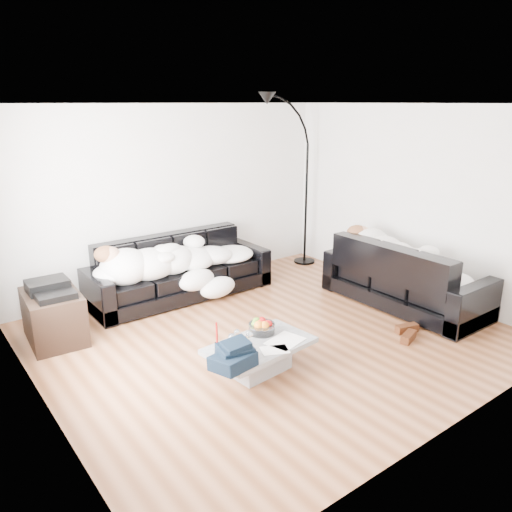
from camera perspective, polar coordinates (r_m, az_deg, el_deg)
ground at (r=5.92m, az=1.77°, el=-9.04°), size 5.00×5.00×0.00m
wall_back at (r=7.32m, az=-9.30°, el=6.62°), size 5.00×0.02×2.60m
wall_left at (r=4.41m, az=-24.30°, el=-1.76°), size 0.02×4.50×2.60m
wall_right at (r=7.27m, az=17.52°, el=5.98°), size 0.02×4.50×2.60m
ceiling at (r=5.31m, az=2.04°, el=17.01°), size 5.00×5.00×0.00m
sofa_back at (r=7.00m, az=-8.68°, el=-1.32°), size 2.55×0.88×0.83m
sofa_right at (r=6.90m, az=16.71°, el=-1.96°), size 0.93×2.16×0.88m
sleeper_back at (r=6.89m, az=-8.56°, el=0.30°), size 2.16×0.74×0.43m
sleeper_right at (r=6.84m, az=16.86°, el=-0.30°), size 0.78×1.86×0.45m
teal_cushion at (r=7.17m, az=12.35°, el=1.45°), size 0.42×0.38×0.20m
coffee_table at (r=5.12m, az=0.43°, el=-11.51°), size 1.13×0.73×0.31m
fruit_bowl at (r=5.23m, az=0.66°, el=-7.94°), size 0.29×0.29×0.17m
wine_glass_a at (r=5.02m, az=-2.19°, el=-9.19°), size 0.07×0.07×0.15m
wine_glass_b at (r=4.87m, az=-2.78°, el=-9.85°), size 0.09×0.09×0.18m
wine_glass_c at (r=4.93m, az=-0.80°, el=-9.49°), size 0.09×0.09×0.18m
candle_left at (r=4.96m, az=-4.47°, el=-9.19°), size 0.05×0.05×0.21m
candle_right at (r=4.99m, az=-4.52°, el=-8.87°), size 0.06×0.06×0.24m
newspaper_a at (r=5.10m, az=3.35°, el=-9.64°), size 0.43×0.36×0.01m
newspaper_b at (r=4.92m, az=2.15°, el=-10.65°), size 0.32×0.28×0.01m
navy_jacket at (r=4.57m, az=-2.52°, el=-10.54°), size 0.43×0.38×0.20m
shoes at (r=6.12m, az=16.95°, el=-8.36°), size 0.50×0.39×0.11m
av_cabinet at (r=6.14m, az=-22.11°, el=-6.44°), size 0.63×0.87×0.57m
stereo at (r=6.02m, az=-22.48°, el=-3.38°), size 0.45×0.35×0.13m
floor_lamp at (r=8.26m, az=5.77°, el=7.32°), size 0.91×0.45×2.42m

